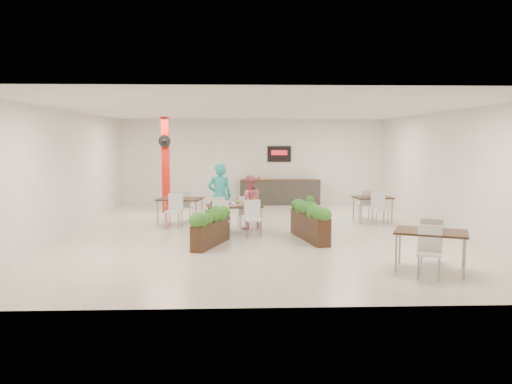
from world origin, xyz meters
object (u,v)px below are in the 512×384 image
at_px(diner_man, 220,196).
at_px(side_table_c, 431,237).
at_px(planter_right, 310,219).
at_px(planter_left, 211,224).
at_px(diner_woman, 249,202).
at_px(side_table_b, 373,201).
at_px(main_table, 234,209).
at_px(side_table_a, 180,202).
at_px(red_column, 166,164).
at_px(service_counter, 280,191).

distance_m(diner_man, side_table_c, 6.08).
bearing_deg(planter_right, diner_man, 145.78).
height_order(diner_man, planter_left, diner_man).
bearing_deg(diner_woman, side_table_b, -171.85).
bearing_deg(side_table_b, diner_woman, -169.28).
bearing_deg(side_table_b, side_table_c, -99.91).
relative_size(main_table, side_table_a, 1.07).
height_order(side_table_b, side_table_c, same).
height_order(main_table, side_table_b, same).
height_order(diner_woman, side_table_a, diner_woman).
height_order(red_column, service_counter, red_column).
bearing_deg(planter_right, diner_woman, 133.43).
xyz_separation_m(main_table, side_table_b, (4.12, 1.74, -0.01)).
bearing_deg(side_table_b, red_column, 155.28).
xyz_separation_m(diner_man, planter_right, (2.25, -1.53, -0.40)).
distance_m(planter_left, side_table_c, 4.84).
height_order(red_column, side_table_b, red_column).
xyz_separation_m(service_counter, diner_woman, (-1.28, -5.18, 0.25)).
xyz_separation_m(planter_right, side_table_c, (1.85, -2.96, 0.12)).
relative_size(diner_man, planter_right, 0.89).
bearing_deg(diner_man, main_table, 112.61).
xyz_separation_m(main_table, planter_right, (1.85, -0.87, -0.13)).
relative_size(planter_left, planter_right, 0.85).
distance_m(service_counter, planter_left, 7.62).
height_order(side_table_a, side_table_b, same).
relative_size(red_column, side_table_b, 1.94).
bearing_deg(planter_right, red_column, 130.70).
bearing_deg(red_column, side_table_b, -19.12).
bearing_deg(side_table_c, planter_left, 173.93).
relative_size(diner_woman, side_table_c, 0.89).
bearing_deg(side_table_c, side_table_a, 157.73).
xyz_separation_m(diner_man, side_table_b, (4.51, 1.09, -0.28)).
height_order(red_column, planter_right, red_column).
bearing_deg(side_table_a, planter_left, -60.82).
relative_size(main_table, planter_left, 1.03).
height_order(planter_right, side_table_c, planter_right).
bearing_deg(side_table_a, planter_right, -25.56).
relative_size(side_table_b, side_table_c, 1.00).
relative_size(main_table, diner_woman, 1.20).
relative_size(diner_man, side_table_c, 1.09).
distance_m(side_table_a, side_table_b, 5.70).
height_order(diner_man, planter_right, diner_man).
relative_size(red_column, diner_man, 1.77).
xyz_separation_m(main_table, side_table_a, (-1.57, 1.56, -0.00)).
relative_size(side_table_a, side_table_b, 1.01).
bearing_deg(planter_left, service_counter, 73.23).
relative_size(diner_woman, planter_left, 0.85).
bearing_deg(red_column, main_table, -59.80).
bearing_deg(side_table_a, side_table_c, -35.83).
relative_size(main_table, side_table_c, 1.07).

